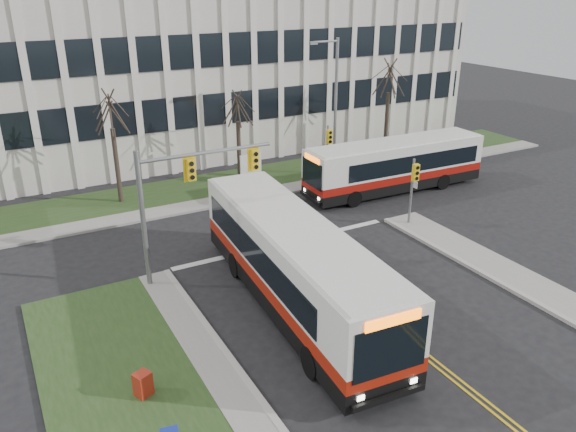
{
  "coord_description": "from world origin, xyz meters",
  "views": [
    {
      "loc": [
        -12.38,
        -14.84,
        12.46
      ],
      "look_at": [
        -0.37,
        7.1,
        2.0
      ],
      "focal_mm": 35.0,
      "sensor_mm": 36.0,
      "label": 1
    }
  ],
  "objects_px": {
    "directory_sign": "(251,166)",
    "newspaper_box_red": "(143,386)",
    "streetlight": "(334,101)",
    "bus_cross": "(395,167)",
    "bus_main": "(294,267)"
  },
  "relations": [
    {
      "from": "directory_sign",
      "to": "newspaper_box_red",
      "type": "height_order",
      "value": "directory_sign"
    },
    {
      "from": "bus_main",
      "to": "newspaper_box_red",
      "type": "distance_m",
      "value": 7.56
    },
    {
      "from": "directory_sign",
      "to": "bus_main",
      "type": "relative_size",
      "value": 0.15
    },
    {
      "from": "directory_sign",
      "to": "bus_main",
      "type": "bearing_deg",
      "value": -108.65
    },
    {
      "from": "directory_sign",
      "to": "newspaper_box_red",
      "type": "xyz_separation_m",
      "value": [
        -12.0,
        -17.36,
        -0.7
      ]
    },
    {
      "from": "streetlight",
      "to": "bus_cross",
      "type": "xyz_separation_m",
      "value": [
        1.9,
        -4.43,
        -3.59
      ]
    },
    {
      "from": "bus_cross",
      "to": "newspaper_box_red",
      "type": "distance_m",
      "value": 22.67
    },
    {
      "from": "directory_sign",
      "to": "bus_cross",
      "type": "relative_size",
      "value": 0.17
    },
    {
      "from": "bus_main",
      "to": "newspaper_box_red",
      "type": "xyz_separation_m",
      "value": [
        -7.0,
        -2.53,
        -1.34
      ]
    },
    {
      "from": "bus_main",
      "to": "directory_sign",
      "type": "bearing_deg",
      "value": 75.76
    },
    {
      "from": "streetlight",
      "to": "directory_sign",
      "type": "xyz_separation_m",
      "value": [
        -5.53,
        1.3,
        -4.02
      ]
    },
    {
      "from": "directory_sign",
      "to": "newspaper_box_red",
      "type": "bearing_deg",
      "value": -124.65
    },
    {
      "from": "streetlight",
      "to": "bus_cross",
      "type": "bearing_deg",
      "value": -66.82
    },
    {
      "from": "streetlight",
      "to": "directory_sign",
      "type": "distance_m",
      "value": 6.96
    },
    {
      "from": "streetlight",
      "to": "newspaper_box_red",
      "type": "distance_m",
      "value": 24.24
    }
  ]
}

